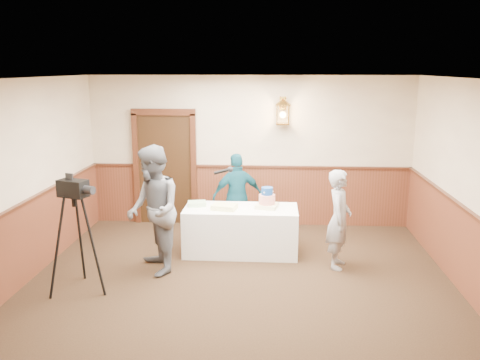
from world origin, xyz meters
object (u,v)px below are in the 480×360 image
(display_table, at_px, (241,230))
(tiered_cake, at_px, (267,200))
(interviewer, at_px, (153,210))
(tv_camera_rig, at_px, (77,242))
(sheet_cake_yellow, at_px, (224,207))
(assistant_p, at_px, (237,196))
(baker, at_px, (339,219))
(sheet_cake_green, at_px, (197,204))

(display_table, height_order, tiered_cake, tiered_cake)
(interviewer, bearing_deg, tv_camera_rig, -75.98)
(sheet_cake_yellow, relative_size, assistant_p, 0.25)
(baker, xyz_separation_m, tv_camera_rig, (-3.55, -1.08, -0.06))
(interviewer, distance_m, tv_camera_rig, 1.14)
(tv_camera_rig, bearing_deg, interviewer, 56.80)
(tiered_cake, xyz_separation_m, tv_camera_rig, (-2.48, -1.61, -0.20))
(baker, distance_m, assistant_p, 2.01)
(interviewer, xyz_separation_m, assistant_p, (1.09, 1.61, -0.19))
(display_table, xyz_separation_m, assistant_p, (-0.11, 0.73, 0.38))
(sheet_cake_yellow, distance_m, sheet_cake_green, 0.49)
(display_table, bearing_deg, sheet_cake_yellow, -160.98)
(baker, xyz_separation_m, assistant_p, (-1.59, 1.23, 0.01))
(display_table, relative_size, sheet_cake_green, 6.29)
(sheet_cake_yellow, distance_m, assistant_p, 0.83)
(tiered_cake, relative_size, interviewer, 0.21)
(sheet_cake_green, distance_m, interviewer, 1.09)
(sheet_cake_yellow, xyz_separation_m, sheet_cake_green, (-0.46, 0.17, -0.01))
(display_table, bearing_deg, baker, -18.39)
(tiered_cake, bearing_deg, sheet_cake_green, 177.78)
(sheet_cake_green, xyz_separation_m, assistant_p, (0.61, 0.65, -0.03))
(baker, bearing_deg, display_table, 83.13)
(interviewer, bearing_deg, display_table, 101.33)
(interviewer, bearing_deg, sheet_cake_green, 128.43)
(sheet_cake_yellow, distance_m, tv_camera_rig, 2.35)
(assistant_p, relative_size, tv_camera_rig, 0.98)
(sheet_cake_yellow, bearing_deg, display_table, 19.02)
(display_table, bearing_deg, tiered_cake, 5.61)
(tiered_cake, relative_size, sheet_cake_yellow, 1.04)
(sheet_cake_green, relative_size, interviewer, 0.15)
(tiered_cake, relative_size, baker, 0.26)
(sheet_cake_yellow, bearing_deg, baker, -13.17)
(sheet_cake_yellow, xyz_separation_m, assistant_p, (0.15, 0.82, -0.04))
(display_table, height_order, interviewer, interviewer)
(sheet_cake_green, distance_m, baker, 2.28)
(tiered_cake, bearing_deg, assistant_p, 126.92)
(display_table, distance_m, interviewer, 1.59)
(tiered_cake, height_order, sheet_cake_yellow, tiered_cake)
(sheet_cake_green, height_order, interviewer, interviewer)
(display_table, xyz_separation_m, interviewer, (-1.20, -0.88, 0.56))
(interviewer, height_order, tv_camera_rig, interviewer)
(assistant_p, distance_m, tv_camera_rig, 3.03)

